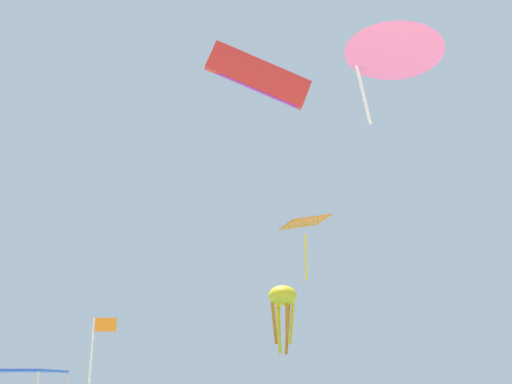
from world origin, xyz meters
The scene contains 6 objects.
banner_flag centered at (-4.21, -1.33, 2.23)m, with size 0.61×0.06×3.71m.
kite_box_teal centered at (9.87, 15.71, 23.41)m, with size 1.33×1.42×2.21m.
kite_diamond_orange centered at (4.67, 17.35, 11.24)m, with size 3.04×3.07×3.84m.
kite_octopus_yellow centered at (4.62, 27.95, 8.07)m, with size 2.81×2.81×5.17m.
kite_parafoil_red centered at (1.48, 14.10, 19.64)m, with size 6.58×1.04×3.98m.
kite_delta_pink centered at (7.29, 6.64, 17.43)m, with size 6.63×6.61×3.98m.
Camera 1 is at (-1.44, -17.07, 2.19)m, focal length 40.84 mm.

